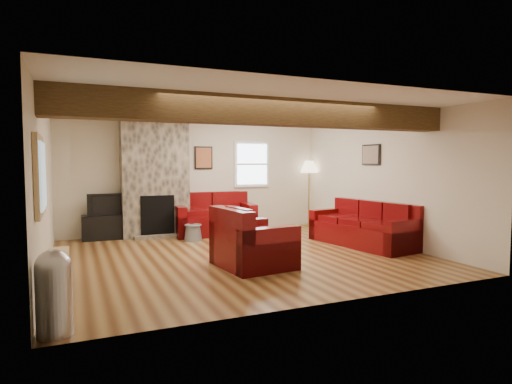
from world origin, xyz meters
The scene contains 18 objects.
room centered at (0.00, 0.00, 1.25)m, with size 8.00×8.00×8.00m.
oak_beam centered at (0.00, -1.25, 2.31)m, with size 6.00×0.36×0.38m, color black.
chimney_breast centered at (-1.00, 2.49, 1.22)m, with size 1.40×0.67×2.50m.
back_window centered at (1.35, 2.71, 1.55)m, with size 0.90×0.08×1.10m, color white, non-canonical shape.
hatch_window centered at (-2.96, -1.50, 1.45)m, with size 0.08×1.00×0.90m, color tan, non-canonical shape.
ceiling_dome centered at (0.90, 0.90, 2.44)m, with size 0.40×0.40×0.18m, color white, non-canonical shape.
artwork_back centered at (0.15, 2.71, 1.70)m, with size 0.42×0.06×0.52m, color black, non-canonical shape.
artwork_right centered at (2.96, 0.30, 1.75)m, with size 0.06×0.55×0.42m, color black, non-canonical shape.
sofa_three centered at (2.48, -0.11, 0.42)m, with size 2.16×0.90×0.84m, color #49050B, non-canonical shape.
loveseat centered at (0.24, 2.23, 0.46)m, with size 1.73×0.99×0.92m, color #49050B, non-canonical shape.
armchair_red centered at (-0.11, -0.82, 0.46)m, with size 1.13×0.99×0.91m, color #49050B, non-canonical shape.
coffee_table centered at (0.39, 1.06, 0.23)m, with size 0.93×0.93×0.48m.
tv_cabinet centered at (-1.98, 2.53, 0.25)m, with size 1.01×0.40×0.50m, color black.
television centered at (-1.98, 2.53, 0.73)m, with size 0.78×0.10×0.45m, color black.
floor_lamp centered at (2.80, 2.48, 1.39)m, with size 0.42×0.42×1.63m.
pine_bench centered at (-2.83, -0.84, 0.21)m, with size 0.26×1.11×0.42m, color tan, non-canonical shape.
pedal_bin centered at (-2.82, -2.51, 0.40)m, with size 0.32×0.32×0.80m, color #B0B0B5, non-canonical shape.
coal_bucket centered at (-0.40, 1.64, 0.17)m, with size 0.36×0.36×0.34m, color gray, non-canonical shape.
Camera 1 is at (-2.64, -6.78, 1.60)m, focal length 30.00 mm.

